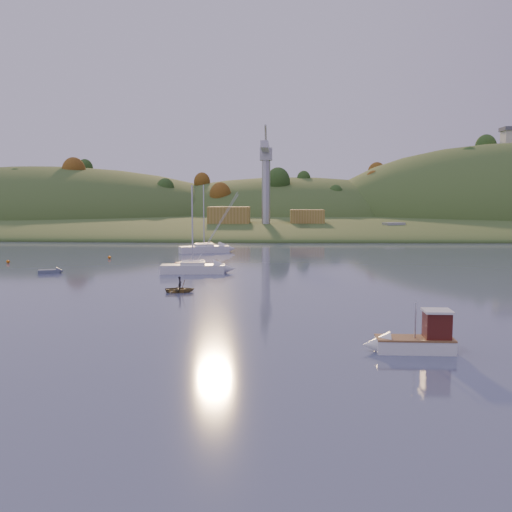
{
  "coord_description": "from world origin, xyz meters",
  "views": [
    {
      "loc": [
        5.5,
        -30.2,
        9.62
      ],
      "look_at": [
        2.95,
        32.26,
        3.21
      ],
      "focal_mm": 40.0,
      "sensor_mm": 36.0,
      "label": 1
    }
  ],
  "objects_px": {
    "sailboat_near": "(193,268)",
    "sailboat_far": "(204,248)",
    "fishing_boat": "(409,340)",
    "red_tender": "(191,265)",
    "grey_dinghy": "(54,271)",
    "canoe": "(180,289)"
  },
  "relations": [
    {
      "from": "sailboat_near",
      "to": "sailboat_far",
      "type": "relative_size",
      "value": 0.95
    },
    {
      "from": "fishing_boat",
      "to": "red_tender",
      "type": "xyz_separation_m",
      "value": [
        -20.32,
        43.01,
        -0.51
      ]
    },
    {
      "from": "sailboat_near",
      "to": "sailboat_far",
      "type": "xyz_separation_m",
      "value": [
        -2.16,
        27.3,
        0.03
      ]
    },
    {
      "from": "grey_dinghy",
      "to": "sailboat_near",
      "type": "bearing_deg",
      "value": -17.02
    },
    {
      "from": "canoe",
      "to": "fishing_boat",
      "type": "bearing_deg",
      "value": -149.22
    },
    {
      "from": "canoe",
      "to": "sailboat_near",
      "type": "bearing_deg",
      "value": -5.47
    },
    {
      "from": "canoe",
      "to": "grey_dinghy",
      "type": "height_order",
      "value": "grey_dinghy"
    },
    {
      "from": "sailboat_near",
      "to": "canoe",
      "type": "bearing_deg",
      "value": -91.11
    },
    {
      "from": "canoe",
      "to": "grey_dinghy",
      "type": "bearing_deg",
      "value": 44.0
    },
    {
      "from": "fishing_boat",
      "to": "sailboat_far",
      "type": "xyz_separation_m",
      "value": [
        -21.3,
        63.92,
        -0.03
      ]
    },
    {
      "from": "sailboat_near",
      "to": "grey_dinghy",
      "type": "xyz_separation_m",
      "value": [
        -17.75,
        -0.68,
        -0.49
      ]
    },
    {
      "from": "sailboat_far",
      "to": "fishing_boat",
      "type": "bearing_deg",
      "value": -92.51
    },
    {
      "from": "fishing_boat",
      "to": "sailboat_far",
      "type": "height_order",
      "value": "sailboat_far"
    },
    {
      "from": "fishing_boat",
      "to": "canoe",
      "type": "relative_size",
      "value": 1.89
    },
    {
      "from": "fishing_boat",
      "to": "grey_dinghy",
      "type": "xyz_separation_m",
      "value": [
        -36.89,
        35.94,
        -0.56
      ]
    },
    {
      "from": "fishing_boat",
      "to": "canoe",
      "type": "height_order",
      "value": "fishing_boat"
    },
    {
      "from": "fishing_boat",
      "to": "grey_dinghy",
      "type": "relative_size",
      "value": 1.71
    },
    {
      "from": "sailboat_far",
      "to": "red_tender",
      "type": "relative_size",
      "value": 2.88
    },
    {
      "from": "sailboat_far",
      "to": "canoe",
      "type": "relative_size",
      "value": 3.98
    },
    {
      "from": "sailboat_far",
      "to": "grey_dinghy",
      "type": "bearing_deg",
      "value": -140.08
    },
    {
      "from": "fishing_boat",
      "to": "sailboat_near",
      "type": "bearing_deg",
      "value": -61.5
    },
    {
      "from": "fishing_boat",
      "to": "sailboat_near",
      "type": "relative_size",
      "value": 0.5
    }
  ]
}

